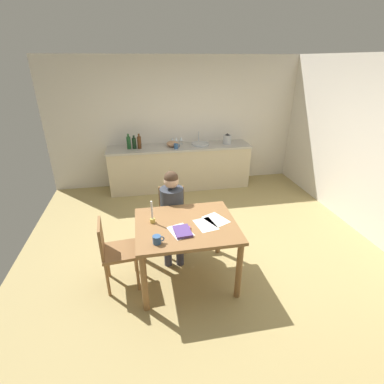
% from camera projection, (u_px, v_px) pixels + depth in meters
% --- Properties ---
extents(ground_plane, '(5.20, 5.20, 0.04)m').
position_uv_depth(ground_plane, '(203.00, 248.00, 4.18)').
color(ground_plane, tan).
extents(wall_back, '(5.20, 0.12, 2.60)m').
position_uv_depth(wall_back, '(177.00, 123.00, 5.93)').
color(wall_back, silver).
rests_on(wall_back, ground).
extents(wall_right, '(0.12, 5.20, 2.60)m').
position_uv_depth(wall_right, '(382.00, 153.00, 4.05)').
color(wall_right, silver).
rests_on(wall_right, ground).
extents(kitchen_counter, '(2.91, 0.64, 0.90)m').
position_uv_depth(kitchen_counter, '(180.00, 167.00, 5.97)').
color(kitchen_counter, beige).
rests_on(kitchen_counter, ground).
extents(dining_table, '(1.17, 0.97, 0.78)m').
position_uv_depth(dining_table, '(186.00, 232.00, 3.33)').
color(dining_table, olive).
rests_on(dining_table, ground).
extents(chair_at_table, '(0.44, 0.44, 0.89)m').
position_uv_depth(chair_at_table, '(172.00, 215.00, 4.03)').
color(chair_at_table, olive).
rests_on(chair_at_table, ground).
extents(person_seated, '(0.35, 0.61, 1.19)m').
position_uv_depth(person_seated, '(172.00, 209.00, 3.83)').
color(person_seated, '#333842').
rests_on(person_seated, ground).
extents(chair_side_empty, '(0.43, 0.43, 0.88)m').
position_uv_depth(chair_side_empty, '(114.00, 250.00, 3.29)').
color(chair_side_empty, olive).
rests_on(chair_side_empty, ground).
extents(coffee_mug, '(0.12, 0.09, 0.09)m').
position_uv_depth(coffee_mug, '(157.00, 240.00, 2.92)').
color(coffee_mug, '#33598C').
rests_on(coffee_mug, dining_table).
extents(candlestick, '(0.06, 0.06, 0.28)m').
position_uv_depth(candlestick, '(152.00, 217.00, 3.28)').
color(candlestick, gold).
rests_on(candlestick, dining_table).
extents(book_magazine, '(0.16, 0.22, 0.03)m').
position_uv_depth(book_magazine, '(184.00, 231.00, 3.12)').
color(book_magazine, '#874292').
rests_on(book_magazine, dining_table).
extents(book_cookery, '(0.20, 0.26, 0.03)m').
position_uv_depth(book_cookery, '(183.00, 231.00, 3.12)').
color(book_cookery, '#54387D').
rests_on(book_cookery, dining_table).
extents(paper_letter, '(0.32, 0.36, 0.00)m').
position_uv_depth(paper_letter, '(216.00, 220.00, 3.37)').
color(paper_letter, white).
rests_on(paper_letter, dining_table).
extents(paper_bill, '(0.27, 0.33, 0.00)m').
position_uv_depth(paper_bill, '(206.00, 225.00, 3.27)').
color(paper_bill, white).
rests_on(paper_bill, dining_table).
extents(paper_envelope, '(0.29, 0.35, 0.00)m').
position_uv_depth(paper_envelope, '(180.00, 231.00, 3.14)').
color(paper_envelope, white).
rests_on(paper_envelope, dining_table).
extents(sink_unit, '(0.36, 0.36, 0.24)m').
position_uv_depth(sink_unit, '(200.00, 144.00, 5.85)').
color(sink_unit, '#B2B7BC').
rests_on(sink_unit, kitchen_counter).
extents(bottle_oil, '(0.08, 0.08, 0.30)m').
position_uv_depth(bottle_oil, '(129.00, 143.00, 5.56)').
color(bottle_oil, '#194C23').
rests_on(bottle_oil, kitchen_counter).
extents(bottle_vinegar, '(0.08, 0.08, 0.26)m').
position_uv_depth(bottle_vinegar, '(134.00, 143.00, 5.59)').
color(bottle_vinegar, black).
rests_on(bottle_vinegar, kitchen_counter).
extents(bottle_wine_red, '(0.08, 0.08, 0.29)m').
position_uv_depth(bottle_wine_red, '(139.00, 142.00, 5.58)').
color(bottle_wine_red, '#593319').
rests_on(bottle_wine_red, kitchen_counter).
extents(mixing_bowl, '(0.24, 0.24, 0.11)m').
position_uv_depth(mixing_bowl, '(172.00, 144.00, 5.74)').
color(mixing_bowl, tan).
rests_on(mixing_bowl, kitchen_counter).
extents(stovetop_kettle, '(0.18, 0.18, 0.22)m').
position_uv_depth(stovetop_kettle, '(227.00, 139.00, 5.91)').
color(stovetop_kettle, '#B7BABF').
rests_on(stovetop_kettle, kitchen_counter).
extents(wine_glass_near_sink, '(0.07, 0.07, 0.15)m').
position_uv_depth(wine_glass_near_sink, '(181.00, 139.00, 5.88)').
color(wine_glass_near_sink, silver).
rests_on(wine_glass_near_sink, kitchen_counter).
extents(wine_glass_by_kettle, '(0.07, 0.07, 0.15)m').
position_uv_depth(wine_glass_by_kettle, '(176.00, 139.00, 5.86)').
color(wine_glass_by_kettle, silver).
rests_on(wine_glass_by_kettle, kitchen_counter).
extents(wine_glass_back_left, '(0.07, 0.07, 0.15)m').
position_uv_depth(wine_glass_back_left, '(172.00, 139.00, 5.85)').
color(wine_glass_back_left, silver).
rests_on(wine_glass_back_left, kitchen_counter).
extents(teacup_on_counter, '(0.12, 0.08, 0.10)m').
position_uv_depth(teacup_on_counter, '(176.00, 146.00, 5.61)').
color(teacup_on_counter, '#33598C').
rests_on(teacup_on_counter, kitchen_counter).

